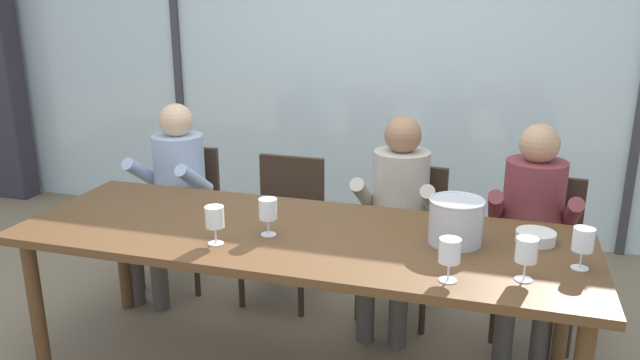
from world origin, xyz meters
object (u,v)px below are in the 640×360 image
Objects in this scene: chair_left_of_center at (286,217)px; person_maroon_top at (532,221)px; dining_table at (298,245)px; chair_near_curtain at (184,204)px; chair_center at (406,229)px; person_pale_blue_shirt at (173,186)px; wine_glass_by_right_taster at (526,252)px; tasting_bowl at (536,237)px; wine_glass_center_pour at (450,251)px; ice_bucket_primary at (456,220)px; chair_right_of_center at (540,244)px; person_beige_jumper at (397,208)px; wine_glass_spare_empty at (215,219)px; wine_glass_by_left_taster at (583,241)px; wine_glass_near_bucket at (268,211)px.

person_maroon_top is (1.43, -0.12, 0.17)m from chair_left_of_center.
chair_near_curtain is at bearing 141.17° from dining_table.
chair_center is 1.47m from person_pale_blue_shirt.
person_maroon_top reaches higher than wine_glass_by_right_taster.
wine_glass_by_right_taster is at bearing -19.60° from person_pale_blue_shirt.
tasting_bowl is 0.61m from wine_glass_center_pour.
chair_left_of_center is at bearing -171.57° from chair_center.
ice_bucket_primary reaches higher than chair_left_of_center.
chair_left_of_center is 1.00× the size of chair_right_of_center.
chair_right_of_center is 0.81m from person_beige_jumper.
person_beige_jumper is at bearing 65.08° from dining_table.
wine_glass_by_right_taster reaches higher than tasting_bowl.
wine_glass_by_right_taster is (0.62, -1.10, 0.39)m from chair_center.
ice_bucket_primary is 0.40m from wine_glass_center_pour.
chair_left_of_center is at bearing 14.42° from person_pale_blue_shirt.
wine_glass_spare_empty is (-0.64, -0.97, 0.21)m from person_beige_jumper.
chair_near_curtain is 3.53× the size of ice_bucket_primary.
wine_glass_spare_empty is at bearing -172.89° from wine_glass_by_left_taster.
wine_glass_by_left_taster is 1.00× the size of wine_glass_by_right_taster.
chair_near_curtain is at bearing 155.95° from ice_bucket_primary.
chair_center is 1.31m from wine_glass_by_left_taster.
chair_near_curtain is 0.73× the size of person_beige_jumper.
dining_table is at bearing -29.02° from person_pale_blue_shirt.
wine_glass_near_bucket and wine_glass_center_pour have the same top height.
person_pale_blue_shirt reaches higher than wine_glass_by_right_taster.
dining_table is 1.29m from person_maroon_top.
person_pale_blue_shirt is at bearing 128.48° from wine_glass_spare_empty.
dining_table is 15.25× the size of wine_glass_center_pour.
ice_bucket_primary reaches higher than wine_glass_by_left_taster.
chair_right_of_center is 4.96× the size of wine_glass_by_left_taster.
wine_glass_by_left_taster and wine_glass_by_right_taster have the same top height.
wine_glass_by_right_taster is (0.66, -0.96, 0.21)m from person_beige_jumper.
chair_left_of_center is 1.16m from wine_glass_spare_empty.
chair_center is 1.32m from wine_glass_by_right_taster.
wine_glass_center_pour and wine_glass_spare_empty have the same top height.
ice_bucket_primary is at bearing -28.91° from chair_near_curtain.
wine_glass_near_bucket is (-0.49, -0.95, 0.39)m from chair_center.
wine_glass_by_left_taster is (2.31, -0.94, 0.39)m from chair_near_curtain.
ice_bucket_primary is 1.41× the size of wine_glass_spare_empty.
person_maroon_top is at bearing -111.84° from chair_right_of_center.
wine_glass_spare_empty is at bearing -141.61° from dining_table.
chair_right_of_center is at bearing -5.62° from chair_near_curtain.
wine_glass_near_bucket is at bearing -144.23° from person_maroon_top.
person_beige_jumper reaches higher than ice_bucket_primary.
wine_glass_by_left_taster is 1.00× the size of wine_glass_near_bucket.
chair_center is at bearing 62.52° from wine_glass_near_bucket.
wine_glass_center_pour is at bearing -46.41° from chair_left_of_center.
wine_glass_by_right_taster is (1.36, -1.07, 0.39)m from chair_left_of_center.
wine_glass_center_pour is (-0.41, -1.17, 0.39)m from chair_right_of_center.
person_maroon_top is 6.80× the size of wine_glass_by_right_taster.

